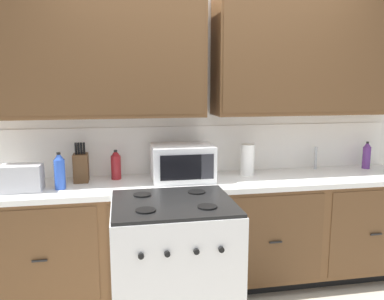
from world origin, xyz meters
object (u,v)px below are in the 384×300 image
Objects in this scene: knife_block at (81,167)px; bottle_blue at (60,171)px; microwave at (182,163)px; bottle_red at (116,165)px; stove_range at (174,272)px; toaster at (22,178)px; bottle_violet at (367,155)px; paper_towel_roll at (247,160)px.

bottle_blue is at bearing -124.67° from knife_block.
bottle_red is (-0.52, 0.13, -0.02)m from microwave.
toaster is at bearing 151.02° from stove_range.
bottle_violet is (1.70, 0.12, -0.02)m from microwave.
knife_block is (-0.78, 0.09, -0.02)m from microwave.
bottle_violet is at bearing 3.92° from microwave.
bottle_violet is at bearing 22.75° from stove_range.
bottle_blue reaches higher than toaster.
stove_range is at bearing -50.64° from knife_block.
knife_block reaches higher than paper_towel_roll.
stove_range is 4.03× the size of bottle_red.
microwave is 1.18m from toaster.
microwave reaches higher than toaster.
bottle_violet is at bearing 4.46° from toaster.
stove_range is at bearing -103.90° from microwave.
paper_towel_roll reaches higher than bottle_red.
paper_towel_roll is at bearing -0.80° from knife_block.
paper_towel_roll is at bearing 5.80° from toaster.
knife_block reaches higher than bottle_red.
microwave is 1.78× the size of bottle_blue.
toaster is 0.44m from knife_block.
stove_range is at bearing -157.25° from bottle_violet.
paper_towel_roll is (1.34, -0.02, 0.01)m from knife_block.
bottle_red is at bearing 179.71° from bottle_violet.
bottle_blue reaches higher than bottle_red.
knife_block is 0.27m from bottle_red.
paper_towel_roll is (1.73, 0.18, 0.03)m from toaster.
stove_range is 3.39× the size of toaster.
stove_range is 3.06× the size of knife_block.
bottle_red is at bearing 30.05° from bottle_blue.
microwave is 1.70m from bottle_violet.
bottle_red is (-2.22, 0.01, -0.00)m from bottle_violet.
paper_towel_roll reaches higher than bottle_violet.
bottle_violet is 2.22m from bottle_red.
bottle_blue is at bearing -175.22° from bottle_violet.
paper_towel_roll is 1.14m from bottle_violet.
bottle_blue is (-2.61, -0.22, 0.01)m from bottle_violet.
bottle_violet is (1.14, 0.05, -0.01)m from paper_towel_roll.
bottle_violet reaches higher than stove_range.
stove_range is at bearing -28.98° from toaster.
knife_block reaches higher than toaster.
microwave is at bearing 6.38° from bottle_blue.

